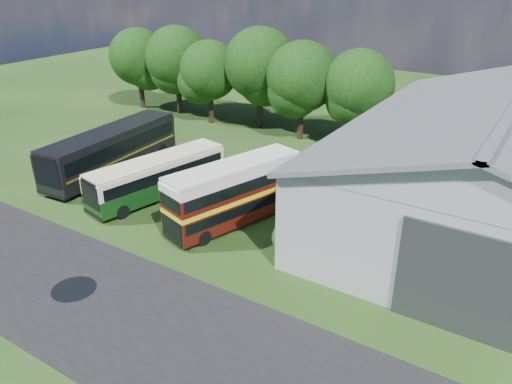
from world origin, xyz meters
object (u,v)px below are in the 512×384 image
Objects in this scene: bus_green_single at (158,176)px; bus_dark_single at (112,150)px; bus_maroon_double at (235,194)px; storage_shed at (508,160)px.

bus_green_single is 6.26m from bus_dark_single.
bus_dark_single is (-12.68, 1.77, -0.17)m from bus_maroon_double.
storage_shed is 22.24m from bus_green_single.
bus_maroon_double is at bearing 9.36° from bus_green_single.
bus_green_single is 1.11× the size of bus_maroon_double.
bus_green_single is 6.63m from bus_maroon_double.
storage_shed is 16.49m from bus_maroon_double.
bus_green_single is (-20.37, -8.50, -2.68)m from storage_shed.
storage_shed is 2.00× the size of bus_dark_single.
bus_dark_single is (-26.45, -7.02, -2.37)m from storage_shed.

